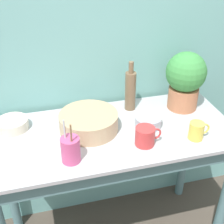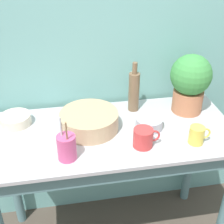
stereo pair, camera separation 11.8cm
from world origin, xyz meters
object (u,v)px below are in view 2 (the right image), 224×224
(potted_plant, at_px, (190,81))
(mug_red, at_px, (144,138))
(bowl_small_cream, at_px, (16,120))
(bottle_tall, at_px, (134,91))
(utensil_cup, at_px, (67,147))
(bowl_wash_large, at_px, (89,121))
(mug_yellow, at_px, (197,135))
(bowl_small_steel, at_px, (149,123))

(potted_plant, relative_size, mug_red, 2.54)
(bowl_small_cream, bearing_deg, bottle_tall, 3.28)
(utensil_cup, bearing_deg, bottle_tall, 42.98)
(bottle_tall, height_order, utensil_cup, bottle_tall)
(bowl_wash_large, height_order, mug_yellow, bowl_wash_large)
(bottle_tall, distance_m, bowl_small_steel, 0.23)
(mug_yellow, relative_size, bowl_small_steel, 0.76)
(mug_yellow, distance_m, utensil_cup, 0.65)
(potted_plant, relative_size, bottle_tall, 1.16)
(bowl_wash_large, bearing_deg, bowl_small_cream, 163.83)
(mug_red, distance_m, mug_yellow, 0.27)
(mug_red, distance_m, bowl_small_steel, 0.17)
(mug_red, xyz_separation_m, bowl_small_cream, (-0.64, 0.31, -0.02))
(bowl_wash_large, height_order, bottle_tall, bottle_tall)
(utensil_cup, bearing_deg, mug_red, 4.56)
(bowl_small_steel, bearing_deg, bowl_wash_large, 171.84)
(potted_plant, bearing_deg, utensil_cup, -156.13)
(bottle_tall, bearing_deg, bowl_small_cream, -176.72)
(bottle_tall, bearing_deg, potted_plant, -11.82)
(bottle_tall, xyz_separation_m, bowl_small_steel, (0.04, -0.20, -0.10))
(mug_yellow, xyz_separation_m, utensil_cup, (-0.65, -0.01, 0.02))
(bowl_wash_large, distance_m, utensil_cup, 0.26)
(bowl_small_steel, bearing_deg, bottle_tall, 101.84)
(bottle_tall, height_order, bowl_small_steel, bottle_tall)
(mug_red, bearing_deg, bowl_wash_large, 141.24)
(mug_red, bearing_deg, potted_plant, 40.24)
(mug_red, height_order, mug_yellow, mug_red)
(potted_plant, bearing_deg, bottle_tall, 168.18)
(bowl_small_steel, bearing_deg, mug_red, -115.80)
(bowl_wash_large, relative_size, mug_yellow, 2.79)
(bowl_wash_large, bearing_deg, potted_plant, 8.60)
(utensil_cup, bearing_deg, bowl_small_steel, 22.03)
(bowl_small_steel, distance_m, utensil_cup, 0.49)
(mug_red, relative_size, mug_yellow, 1.21)
(bottle_tall, height_order, bowl_small_cream, bottle_tall)
(bowl_wash_large, xyz_separation_m, mug_yellow, (0.52, -0.22, -0.00))
(potted_plant, xyz_separation_m, bottle_tall, (-0.31, 0.06, -0.07))
(utensil_cup, bearing_deg, bowl_small_cream, 127.63)
(mug_red, bearing_deg, utensil_cup, -175.44)
(mug_red, height_order, utensil_cup, utensil_cup)
(mug_yellow, relative_size, bowl_small_cream, 0.67)
(mug_red, bearing_deg, bowl_small_cream, 154.02)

